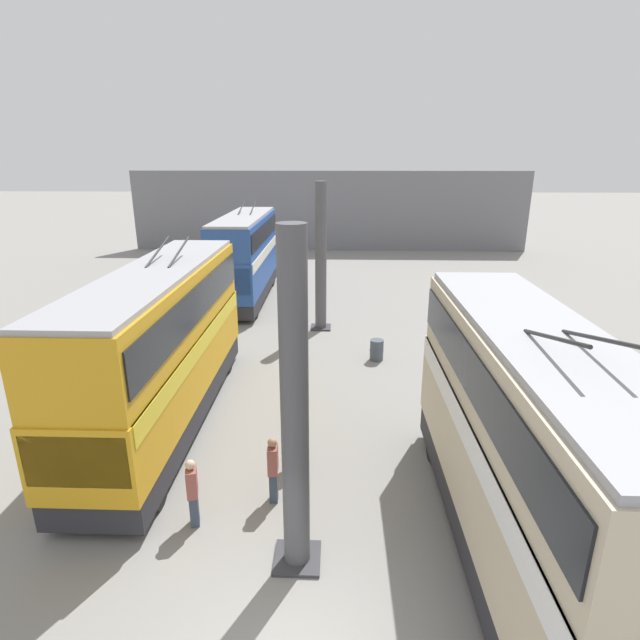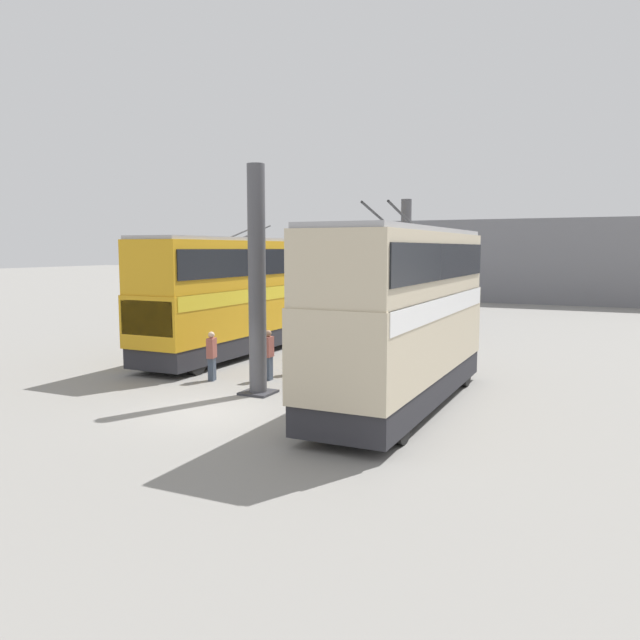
{
  "view_description": "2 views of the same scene",
  "coord_description": "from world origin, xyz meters",
  "px_view_note": "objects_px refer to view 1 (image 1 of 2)",
  "views": [
    {
      "loc": [
        -6.09,
        -0.79,
        8.31
      ],
      "look_at": [
        9.36,
        -0.26,
        3.23
      ],
      "focal_mm": 28.0,
      "sensor_mm": 36.0,
      "label": 1
    },
    {
      "loc": [
        -14.33,
        -10.16,
        4.63
      ],
      "look_at": [
        9.83,
        1.26,
        1.56
      ],
      "focal_mm": 35.0,
      "sensor_mm": 36.0,
      "label": 2
    }
  ],
  "objects_px": {
    "bus_left_far": "(527,435)",
    "person_aisle_foreground": "(273,468)",
    "oil_drum": "(377,350)",
    "bus_right_far": "(245,253)",
    "person_by_right_row": "(193,491)",
    "bus_right_mid": "(161,339)",
    "person_aisle_midway": "(294,440)"
  },
  "relations": [
    {
      "from": "bus_right_mid",
      "to": "person_by_right_row",
      "type": "xyz_separation_m",
      "value": [
        -4.77,
        -2.16,
        -1.96
      ]
    },
    {
      "from": "bus_right_far",
      "to": "person_aisle_midway",
      "type": "bearing_deg",
      "value": -165.87
    },
    {
      "from": "bus_left_far",
      "to": "bus_right_far",
      "type": "height_order",
      "value": "bus_left_far"
    },
    {
      "from": "oil_drum",
      "to": "person_aisle_midway",
      "type": "bearing_deg",
      "value": 159.94
    },
    {
      "from": "bus_left_far",
      "to": "person_by_right_row",
      "type": "relative_size",
      "value": 5.7
    },
    {
      "from": "bus_left_far",
      "to": "person_aisle_midway",
      "type": "bearing_deg",
      "value": 58.87
    },
    {
      "from": "person_by_right_row",
      "to": "person_aisle_midway",
      "type": "height_order",
      "value": "person_by_right_row"
    },
    {
      "from": "bus_left_far",
      "to": "oil_drum",
      "type": "xyz_separation_m",
      "value": [
        10.9,
        2.14,
        -2.51
      ]
    },
    {
      "from": "bus_right_mid",
      "to": "oil_drum",
      "type": "xyz_separation_m",
      "value": [
        5.47,
        -7.2,
        -2.43
      ]
    },
    {
      "from": "bus_right_mid",
      "to": "bus_left_far",
      "type": "bearing_deg",
      "value": -120.19
    },
    {
      "from": "person_by_right_row",
      "to": "person_aisle_foreground",
      "type": "height_order",
      "value": "person_aisle_foreground"
    },
    {
      "from": "bus_right_mid",
      "to": "person_by_right_row",
      "type": "relative_size",
      "value": 6.45
    },
    {
      "from": "bus_right_mid",
      "to": "oil_drum",
      "type": "bearing_deg",
      "value": -52.76
    },
    {
      "from": "person_aisle_foreground",
      "to": "person_aisle_midway",
      "type": "height_order",
      "value": "person_aisle_foreground"
    },
    {
      "from": "oil_drum",
      "to": "person_by_right_row",
      "type": "bearing_deg",
      "value": 153.82
    },
    {
      "from": "bus_right_far",
      "to": "oil_drum",
      "type": "bearing_deg",
      "value": -142.26
    },
    {
      "from": "bus_right_mid",
      "to": "person_aisle_foreground",
      "type": "bearing_deg",
      "value": -134.43
    },
    {
      "from": "person_aisle_foreground",
      "to": "bus_left_far",
      "type": "bearing_deg",
      "value": -18.58
    },
    {
      "from": "bus_right_mid",
      "to": "oil_drum",
      "type": "relative_size",
      "value": 12.41
    },
    {
      "from": "bus_right_far",
      "to": "person_by_right_row",
      "type": "distance_m",
      "value": 19.76
    },
    {
      "from": "person_aisle_foreground",
      "to": "bus_right_mid",
      "type": "bearing_deg",
      "value": 133.29
    },
    {
      "from": "person_by_right_row",
      "to": "person_aisle_midway",
      "type": "bearing_deg",
      "value": -146.05
    },
    {
      "from": "bus_left_far",
      "to": "oil_drum",
      "type": "bearing_deg",
      "value": 11.13
    },
    {
      "from": "person_aisle_midway",
      "to": "oil_drum",
      "type": "xyz_separation_m",
      "value": [
        7.87,
        -2.88,
        -0.41
      ]
    },
    {
      "from": "oil_drum",
      "to": "bus_right_far",
      "type": "bearing_deg",
      "value": 37.74
    },
    {
      "from": "bus_left_far",
      "to": "person_aisle_midway",
      "type": "relative_size",
      "value": 6.07
    },
    {
      "from": "person_aisle_midway",
      "to": "oil_drum",
      "type": "distance_m",
      "value": 8.39
    },
    {
      "from": "bus_left_far",
      "to": "person_aisle_foreground",
      "type": "relative_size",
      "value": 5.56
    },
    {
      "from": "bus_left_far",
      "to": "oil_drum",
      "type": "relative_size",
      "value": 10.96
    },
    {
      "from": "bus_right_mid",
      "to": "person_aisle_foreground",
      "type": "height_order",
      "value": "bus_right_mid"
    },
    {
      "from": "person_by_right_row",
      "to": "oil_drum",
      "type": "bearing_deg",
      "value": -129.88
    },
    {
      "from": "person_aisle_foreground",
      "to": "oil_drum",
      "type": "xyz_separation_m",
      "value": [
        9.32,
        -3.27,
        -0.5
      ]
    }
  ]
}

